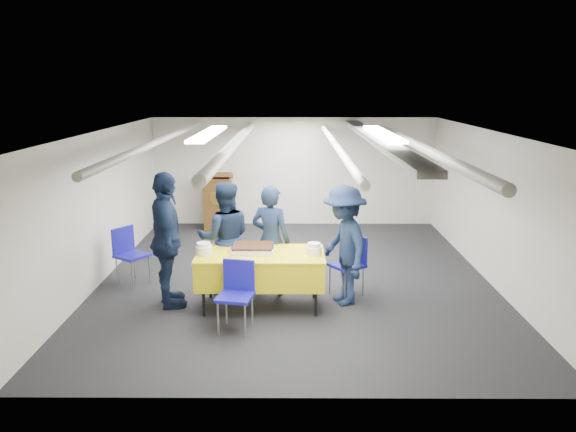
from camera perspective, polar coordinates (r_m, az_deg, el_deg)
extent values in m
plane|color=black|center=(8.95, 0.74, -6.26)|extent=(7.00, 7.00, 0.00)
cube|color=silver|center=(12.06, 0.63, 4.52)|extent=(6.00, 0.02, 2.30)
cube|color=silver|center=(9.11, -18.40, 0.92)|extent=(0.02, 7.00, 2.30)
cube|color=silver|center=(9.16, 19.82, 0.87)|extent=(0.02, 7.00, 2.30)
cube|color=silver|center=(8.46, 0.78, 8.51)|extent=(6.00, 7.00, 0.02)
cylinder|color=silver|center=(8.69, -12.65, 7.59)|extent=(0.10, 6.90, 0.10)
cylinder|color=silver|center=(8.51, -5.34, 7.48)|extent=(0.14, 6.90, 0.14)
cylinder|color=silver|center=(8.50, 4.86, 7.21)|extent=(0.10, 6.90, 0.10)
cylinder|color=silver|center=(8.71, 13.47, 6.77)|extent=(0.14, 6.90, 0.14)
cube|color=gray|center=(8.56, 8.91, 7.81)|extent=(0.28, 6.90, 0.08)
cube|color=white|center=(8.55, -8.06, 8.30)|extent=(0.25, 2.60, 0.04)
cube|color=white|center=(8.57, 9.60, 8.26)|extent=(0.25, 2.60, 0.04)
cube|color=#0C591E|center=(12.08, -8.50, 8.21)|extent=(0.30, 0.04, 0.12)
cylinder|color=black|center=(7.56, -8.57, -8.74)|extent=(0.04, 0.04, 0.36)
cylinder|color=black|center=(7.48, 2.85, -8.84)|extent=(0.04, 0.04, 0.36)
cylinder|color=black|center=(8.16, -7.87, -7.02)|extent=(0.04, 0.04, 0.36)
cylinder|color=black|center=(8.09, 2.65, -7.10)|extent=(0.04, 0.04, 0.36)
cube|color=yellow|center=(7.66, -2.79, -5.38)|extent=(1.70, 0.87, 0.39)
cube|color=yellow|center=(7.60, -2.81, -3.88)|extent=(1.72, 0.89, 0.03)
cube|color=white|center=(7.65, -3.60, -3.39)|extent=(0.56, 0.44, 0.07)
cube|color=black|center=(7.64, -3.60, -3.05)|extent=(0.53, 0.42, 0.03)
sphere|color=navy|center=(7.47, -5.58, -3.48)|extent=(0.04, 0.04, 0.04)
sphere|color=navy|center=(7.85, -5.29, -2.64)|extent=(0.04, 0.04, 0.04)
sphere|color=navy|center=(7.46, -4.64, -3.49)|extent=(0.04, 0.04, 0.04)
sphere|color=navy|center=(7.84, -4.40, -2.64)|extent=(0.04, 0.04, 0.04)
sphere|color=navy|center=(7.45, -3.71, -3.49)|extent=(0.04, 0.04, 0.04)
sphere|color=navy|center=(7.83, -3.51, -2.65)|extent=(0.04, 0.04, 0.04)
sphere|color=navy|center=(7.44, -2.77, -3.50)|extent=(0.04, 0.04, 0.04)
sphere|color=navy|center=(7.82, -2.61, -2.65)|extent=(0.04, 0.04, 0.04)
sphere|color=navy|center=(7.43, -1.82, -3.50)|extent=(0.04, 0.04, 0.04)
sphere|color=navy|center=(7.82, -1.72, -2.65)|extent=(0.04, 0.04, 0.04)
sphere|color=navy|center=(7.57, -5.67, -3.26)|extent=(0.04, 0.04, 0.04)
sphere|color=navy|center=(7.53, -1.63, -3.28)|extent=(0.04, 0.04, 0.04)
sphere|color=navy|center=(7.66, -5.59, -3.05)|extent=(0.04, 0.04, 0.04)
sphere|color=navy|center=(7.62, -1.60, -3.07)|extent=(0.04, 0.04, 0.04)
sphere|color=navy|center=(7.76, -5.52, -2.84)|extent=(0.04, 0.04, 0.04)
sphere|color=navy|center=(7.72, -1.58, -2.86)|extent=(0.04, 0.04, 0.04)
cylinder|color=white|center=(7.61, -8.56, -3.45)|extent=(0.22, 0.22, 0.11)
cylinder|color=white|center=(7.59, -8.58, -2.88)|extent=(0.18, 0.18, 0.05)
cylinder|color=white|center=(7.52, 2.67, -3.51)|extent=(0.21, 0.21, 0.11)
cylinder|color=white|center=(7.50, 2.67, -2.94)|extent=(0.17, 0.17, 0.05)
cube|color=brown|center=(11.84, -7.13, 1.29)|extent=(0.55, 0.45, 1.10)
cube|color=brown|center=(11.70, -7.24, 4.14)|extent=(0.62, 0.53, 0.21)
cylinder|color=gold|center=(11.58, -7.30, 1.78)|extent=(0.28, 0.02, 0.28)
cylinder|color=gray|center=(6.97, -7.12, -10.34)|extent=(0.02, 0.02, 0.43)
cylinder|color=gray|center=(6.88, -4.38, -10.61)|extent=(0.02, 0.02, 0.43)
cylinder|color=gray|center=(7.27, -6.28, -9.30)|extent=(0.02, 0.02, 0.43)
cylinder|color=gray|center=(7.18, -3.65, -9.54)|extent=(0.02, 0.02, 0.43)
cube|color=#17139B|center=(6.98, -5.40, -8.17)|extent=(0.49, 0.49, 0.04)
cube|color=#17139B|center=(7.08, -5.01, -5.96)|extent=(0.40, 0.11, 0.40)
cylinder|color=gray|center=(8.24, 4.27, -6.47)|extent=(0.02, 0.02, 0.43)
cylinder|color=gray|center=(7.99, 5.82, -7.14)|extent=(0.02, 0.02, 0.43)
cylinder|color=gray|center=(8.44, 6.07, -6.01)|extent=(0.02, 0.02, 0.43)
cylinder|color=gray|center=(8.21, 7.63, -6.63)|extent=(0.02, 0.02, 0.43)
cube|color=#17139B|center=(8.14, 5.99, -5.00)|extent=(0.59, 0.59, 0.04)
cube|color=#17139B|center=(8.20, 7.03, -3.29)|extent=(0.26, 0.35, 0.40)
cylinder|color=gray|center=(8.70, -15.58, -5.84)|extent=(0.02, 0.02, 0.43)
cylinder|color=gray|center=(8.91, -13.90, -5.29)|extent=(0.02, 0.02, 0.43)
cylinder|color=gray|center=(8.96, -16.99, -5.39)|extent=(0.02, 0.02, 0.43)
cylinder|color=gray|center=(9.16, -15.33, -4.87)|extent=(0.02, 0.02, 0.43)
cube|color=#17139B|center=(8.86, -15.54, -3.90)|extent=(0.58, 0.58, 0.04)
cube|color=#17139B|center=(8.94, -16.42, -2.33)|extent=(0.26, 0.35, 0.40)
imported|color=black|center=(8.09, -1.77, -2.45)|extent=(0.68, 0.57, 1.60)
imported|color=black|center=(8.17, -6.44, -2.22)|extent=(0.88, 0.73, 1.64)
imported|color=black|center=(7.75, -12.22, -2.44)|extent=(0.74, 1.18, 1.87)
imported|color=black|center=(7.75, 5.70, -2.97)|extent=(0.92, 1.22, 1.67)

